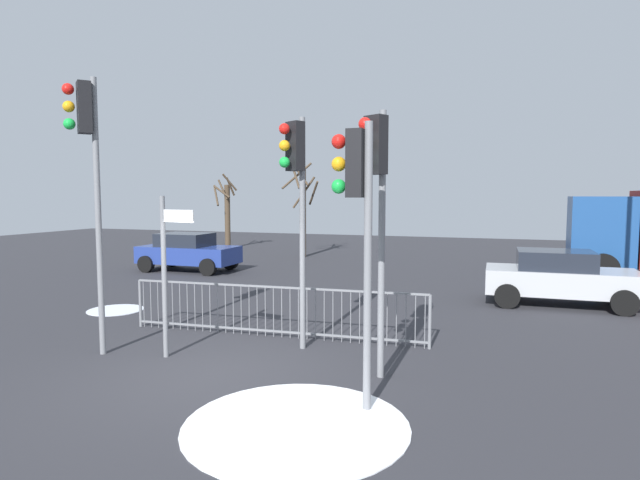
# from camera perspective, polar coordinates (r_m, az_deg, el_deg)

# --- Properties ---
(ground_plane) EXTENTS (60.00, 60.00, 0.00)m
(ground_plane) POSITION_cam_1_polar(r_m,az_deg,el_deg) (8.99, -11.57, -14.25)
(ground_plane) COLOR #2D2D33
(traffic_light_rear_left) EXTENTS (0.46, 0.48, 5.03)m
(traffic_light_rear_left) POSITION_cam_1_polar(r_m,az_deg,el_deg) (10.29, -24.11, 8.61)
(traffic_light_rear_left) COLOR slate
(traffic_light_rear_left) RESTS_ON ground
(traffic_light_mid_left) EXTENTS (0.57, 0.33, 3.91)m
(traffic_light_mid_left) POSITION_cam_1_polar(r_m,az_deg,el_deg) (6.99, 4.11, 4.31)
(traffic_light_mid_left) COLOR slate
(traffic_light_mid_left) RESTS_ON ground
(traffic_light_rear_right) EXTENTS (0.42, 0.51, 4.39)m
(traffic_light_rear_right) POSITION_cam_1_polar(r_m,az_deg,el_deg) (9.73, -2.62, 6.55)
(traffic_light_rear_right) COLOR slate
(traffic_light_rear_right) RESTS_ON ground
(traffic_light_foreground_right) EXTENTS (0.41, 0.52, 4.26)m
(traffic_light_foreground_right) POSITION_cam_1_polar(r_m,az_deg,el_deg) (8.17, 6.17, 6.19)
(traffic_light_foreground_right) COLOR slate
(traffic_light_foreground_right) RESTS_ON ground
(direction_sign_post) EXTENTS (0.78, 0.21, 2.93)m
(direction_sign_post) POSITION_cam_1_polar(r_m,az_deg,el_deg) (9.72, -16.47, -2.92)
(direction_sign_post) COLOR slate
(direction_sign_post) RESTS_ON ground
(pedestrian_guard_railing) EXTENTS (6.42, 0.42, 1.07)m
(pedestrian_guard_railing) POSITION_cam_1_polar(r_m,az_deg,el_deg) (10.92, -5.12, -7.72)
(pedestrian_guard_railing) COLOR slate
(pedestrian_guard_railing) RESTS_ON ground
(car_blue_trailing) EXTENTS (3.81, 1.94, 1.47)m
(car_blue_trailing) POSITION_cam_1_polar(r_m,az_deg,el_deg) (20.87, -14.28, -1.21)
(car_blue_trailing) COLOR navy
(car_blue_trailing) RESTS_ON ground
(car_silver_near) EXTENTS (3.81, 1.94, 1.47)m
(car_silver_near) POSITION_cam_1_polar(r_m,az_deg,el_deg) (15.33, 24.72, -3.68)
(car_silver_near) COLOR #B2B5BA
(car_silver_near) RESTS_ON ground
(bare_tree_left) EXTENTS (1.53, 1.15, 4.12)m
(bare_tree_left) POSITION_cam_1_polar(r_m,az_deg,el_deg) (29.30, -10.18, 3.06)
(bare_tree_left) COLOR #473828
(bare_tree_left) RESTS_ON ground
(bare_tree_centre) EXTENTS (1.96, 1.86, 4.87)m
(bare_tree_centre) POSITION_cam_1_polar(r_m,az_deg,el_deg) (24.80, -1.92, 3.65)
(bare_tree_centre) COLOR #473828
(bare_tree_centre) RESTS_ON ground
(snow_patch_kerb) EXTENTS (1.39, 1.39, 0.01)m
(snow_patch_kerb) POSITION_cam_1_polar(r_m,az_deg,el_deg) (14.43, -21.49, -7.15)
(snow_patch_kerb) COLOR silver
(snow_patch_kerb) RESTS_ON ground
(snow_patch_island) EXTENTS (2.91, 2.91, 0.01)m
(snow_patch_island) POSITION_cam_1_polar(r_m,az_deg,el_deg) (7.05, -2.63, -19.63)
(snow_patch_island) COLOR white
(snow_patch_island) RESTS_ON ground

